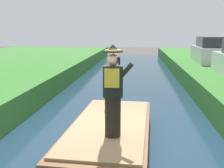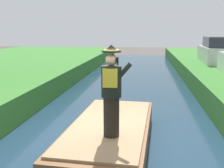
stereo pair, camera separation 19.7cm
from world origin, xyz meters
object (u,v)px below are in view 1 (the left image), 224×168
at_px(person_pirate, 113,92).
at_px(parrot_plush, 111,101).
at_px(boat, 110,134).
at_px(parked_car_silver, 210,51).

bearing_deg(person_pirate, parrot_plush, 84.52).
relative_size(boat, person_pirate, 2.32).
bearing_deg(person_pirate, parked_car_silver, 54.87).
bearing_deg(boat, person_pirate, -80.19).
relative_size(person_pirate, parked_car_silver, 0.45).
xyz_separation_m(person_pirate, parrot_plush, (-0.21, 1.75, -0.68)).
height_order(person_pirate, parrot_plush, person_pirate).
distance_m(person_pirate, parked_car_silver, 12.41).
relative_size(boat, parrot_plush, 7.52).
height_order(person_pirate, parked_car_silver, person_pirate).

